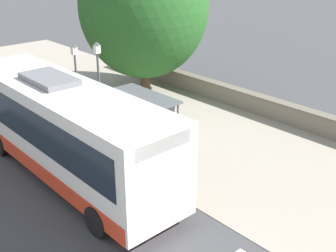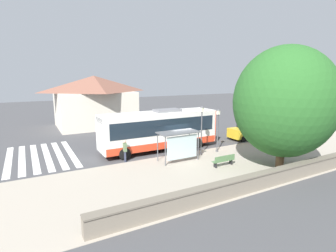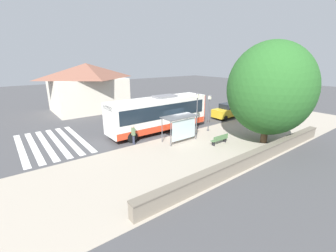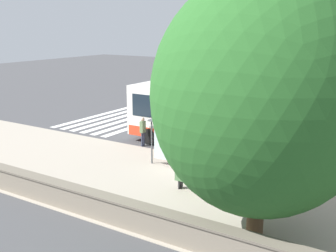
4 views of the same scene
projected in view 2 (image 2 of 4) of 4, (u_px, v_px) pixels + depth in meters
ground_plane at (180, 154)px, 23.06m from camera, size 120.00×120.00×0.00m
sidewalk_plaza at (212, 169)px, 19.19m from camera, size 9.00×44.00×0.02m
crosswalk_stripes at (41, 156)px, 22.25m from camera, size 9.00×5.25×0.01m
stone_wall at (255, 182)px, 15.61m from camera, size 0.60×20.00×1.00m
background_building at (95, 101)px, 35.11m from camera, size 8.21×10.21×6.77m
bus at (160, 129)px, 23.91m from camera, size 2.77×10.90×3.74m
bus_shelter at (179, 137)px, 20.68m from camera, size 1.60×3.31×2.38m
pedestrian at (125, 149)px, 20.68m from camera, size 0.34×0.24×1.77m
bench at (224, 160)px, 19.71m from camera, size 0.40×1.90×0.88m
street_lamp_near at (202, 126)px, 22.23m from camera, size 0.28×0.28×4.26m
street_lamp_far at (218, 127)px, 23.20m from camera, size 0.28×0.28×3.89m
shade_tree at (285, 102)px, 18.74m from camera, size 7.25×7.25×8.89m
parked_car_behind_bus at (249, 130)px, 28.45m from camera, size 1.84×4.61×1.87m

